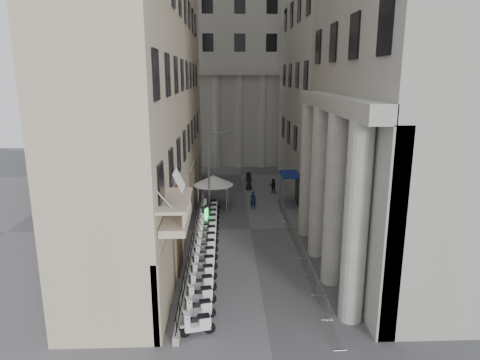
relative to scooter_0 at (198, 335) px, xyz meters
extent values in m
cube|color=beige|center=(-4.15, 17.15, 17.00)|extent=(5.00, 36.00, 34.00)
cube|color=#A2A099|center=(3.35, 43.15, 15.00)|extent=(22.00, 10.00, 30.00)
cylinder|color=silver|center=(-1.10, 19.42, 1.01)|extent=(0.06, 0.06, 2.03)
cylinder|color=silver|center=(1.48, 19.42, 1.01)|extent=(0.06, 0.06, 2.03)
cylinder|color=silver|center=(-1.10, 22.00, 1.01)|extent=(0.06, 0.06, 2.03)
cylinder|color=silver|center=(1.48, 22.00, 1.01)|extent=(0.06, 0.06, 2.03)
cube|color=white|center=(0.19, 20.71, 2.07)|extent=(2.77, 2.77, 0.11)
cone|color=white|center=(0.19, 20.71, 2.54)|extent=(3.69, 3.69, 0.92)
cylinder|color=#95989D|center=(-0.08, 18.96, 3.54)|extent=(0.16, 0.16, 7.09)
cylinder|color=#95989D|center=(0.89, 19.40, 7.09)|extent=(1.98, 1.00, 0.12)
cube|color=#95989D|center=(1.77, 19.81, 7.04)|extent=(0.48, 0.36, 0.13)
cube|color=black|center=(-0.31, 15.32, 0.83)|extent=(0.53, 0.81, 1.66)
cube|color=#19E54C|center=(-0.19, 15.27, 1.01)|extent=(0.27, 0.56, 0.92)
imported|color=#0E1938|center=(3.92, 19.81, 0.81)|extent=(0.63, 0.45, 1.62)
imported|color=black|center=(6.35, 25.04, 0.77)|extent=(0.83, 0.69, 1.54)
imported|color=black|center=(3.89, 26.50, 0.98)|extent=(1.13, 0.96, 1.96)
camera|label=1|loc=(1.36, -18.00, 11.97)|focal=32.00mm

